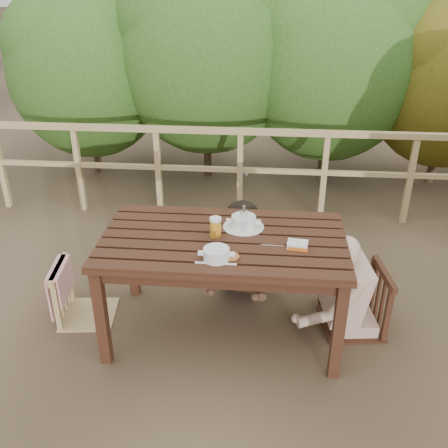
# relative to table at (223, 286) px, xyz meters

# --- Properties ---
(ground) EXTENTS (60.00, 60.00, 0.00)m
(ground) POSITION_rel_table_xyz_m (0.00, 0.00, -0.40)
(ground) COLOR brown
(ground) RESTS_ON ground
(table) EXTENTS (1.73, 0.98, 0.80)m
(table) POSITION_rel_table_xyz_m (0.00, 0.00, 0.00)
(table) COLOR black
(table) RESTS_ON ground
(chair_left) EXTENTS (0.48, 0.48, 0.88)m
(chair_left) POSITION_rel_table_xyz_m (-1.10, 0.08, 0.04)
(chair_left) COLOR tan
(chair_left) RESTS_ON ground
(chair_far) EXTENTS (0.45, 0.45, 0.82)m
(chair_far) POSITION_rel_table_xyz_m (0.12, 0.71, 0.01)
(chair_far) COLOR black
(chair_far) RESTS_ON ground
(chair_right) EXTENTS (0.53, 0.53, 0.94)m
(chair_right) POSITION_rel_table_xyz_m (1.00, 0.14, 0.07)
(chair_right) COLOR black
(chair_right) RESTS_ON ground
(woman) EXTENTS (0.58, 0.68, 1.27)m
(woman) POSITION_rel_table_xyz_m (0.12, 0.73, 0.23)
(woman) COLOR black
(woman) RESTS_ON ground
(diner_right) EXTENTS (0.71, 0.61, 1.31)m
(diner_right) POSITION_rel_table_xyz_m (1.03, 0.14, 0.25)
(diner_right) COLOR #CEA28D
(diner_right) RESTS_ON ground
(railing) EXTENTS (5.60, 0.10, 1.01)m
(railing) POSITION_rel_table_xyz_m (0.00, 2.00, 0.10)
(railing) COLOR tan
(railing) RESTS_ON ground
(hedge_row) EXTENTS (6.60, 1.60, 3.80)m
(hedge_row) POSITION_rel_table_xyz_m (0.40, 3.20, 1.50)
(hedge_row) COLOR #2D521B
(hedge_row) RESTS_ON ground
(soup_near) EXTENTS (0.29, 0.29, 0.10)m
(soup_near) POSITION_rel_table_xyz_m (-0.02, -0.30, 0.45)
(soup_near) COLOR white
(soup_near) RESTS_ON table
(soup_far) EXTENTS (0.30, 0.30, 0.10)m
(soup_far) POSITION_rel_table_xyz_m (0.13, 0.18, 0.45)
(soup_far) COLOR white
(soup_far) RESTS_ON table
(bread_roll) EXTENTS (0.11, 0.08, 0.07)m
(bread_roll) POSITION_rel_table_xyz_m (0.08, -0.28, 0.43)
(bread_roll) COLOR olive
(bread_roll) RESTS_ON table
(beer_glass) EXTENTS (0.08, 0.08, 0.16)m
(beer_glass) POSITION_rel_table_xyz_m (-0.06, 0.02, 0.48)
(beer_glass) COLOR orange
(beer_glass) RESTS_ON table
(bottle) EXTENTS (0.05, 0.05, 0.22)m
(bottle) POSITION_rel_table_xyz_m (0.14, 0.10, 0.51)
(bottle) COLOR silver
(bottle) RESTS_ON table
(butter_tub) EXTENTS (0.15, 0.12, 0.06)m
(butter_tub) POSITION_rel_table_xyz_m (0.52, -0.10, 0.43)
(butter_tub) COLOR white
(butter_tub) RESTS_ON table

